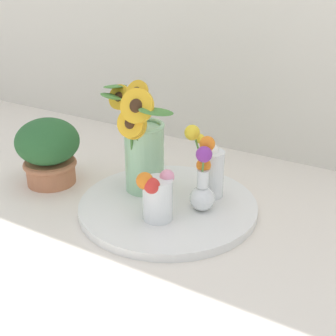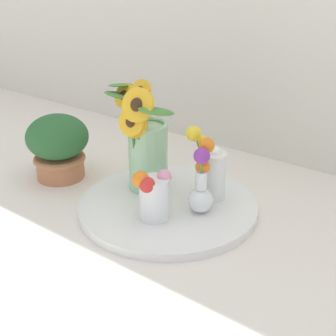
% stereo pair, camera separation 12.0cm
% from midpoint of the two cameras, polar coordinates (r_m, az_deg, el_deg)
% --- Properties ---
extents(ground_plane, '(6.00, 6.00, 0.00)m').
position_cam_midpoint_polar(ground_plane, '(1.17, 1.45, -7.67)').
color(ground_plane, silver).
extents(serving_tray, '(0.48, 0.48, 0.02)m').
position_cam_midpoint_polar(serving_tray, '(1.25, 2.75, -4.73)').
color(serving_tray, white).
rests_on(serving_tray, ground_plane).
extents(mason_jar_sunflowers, '(0.24, 0.18, 0.32)m').
position_cam_midpoint_polar(mason_jar_sunflowers, '(1.26, -0.12, 2.83)').
color(mason_jar_sunflowers, '#99CC9E').
rests_on(mason_jar_sunflowers, serving_tray).
extents(vase_small_center, '(0.08, 0.09, 0.13)m').
position_cam_midpoint_polar(vase_small_center, '(1.15, 1.17, -3.32)').
color(vase_small_center, white).
rests_on(vase_small_center, serving_tray).
extents(vase_bulb_right, '(0.07, 0.08, 0.19)m').
position_cam_midpoint_polar(vase_bulb_right, '(1.18, 7.06, -1.86)').
color(vase_bulb_right, white).
rests_on(vase_bulb_right, serving_tray).
extents(vase_small_back, '(0.09, 0.09, 0.21)m').
position_cam_midpoint_polar(vase_small_back, '(1.25, 8.03, -0.26)').
color(vase_small_back, white).
rests_on(vase_small_back, serving_tray).
extents(potted_plant, '(0.19, 0.19, 0.20)m').
position_cam_midpoint_polar(potted_plant, '(1.42, -10.92, 2.72)').
color(potted_plant, '#B7704C').
rests_on(potted_plant, ground_plane).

